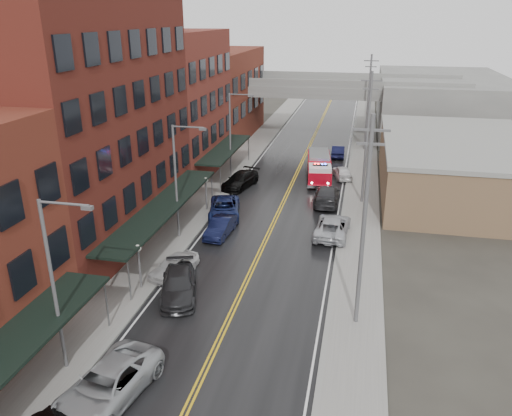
# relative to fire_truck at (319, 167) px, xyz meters

# --- Properties ---
(road) EXTENTS (11.00, 160.00, 0.02)m
(road) POSITION_rel_fire_truck_xyz_m (-2.58, -11.02, -1.46)
(road) COLOR black
(road) RESTS_ON ground
(sidewalk_left) EXTENTS (3.00, 160.00, 0.15)m
(sidewalk_left) POSITION_rel_fire_truck_xyz_m (-9.88, -11.02, -1.39)
(sidewalk_left) COLOR slate
(sidewalk_left) RESTS_ON ground
(sidewalk_right) EXTENTS (3.00, 160.00, 0.15)m
(sidewalk_right) POSITION_rel_fire_truck_xyz_m (4.72, -11.02, -1.39)
(sidewalk_right) COLOR slate
(sidewalk_right) RESTS_ON ground
(curb_left) EXTENTS (0.30, 160.00, 0.15)m
(curb_left) POSITION_rel_fire_truck_xyz_m (-8.23, -11.02, -1.39)
(curb_left) COLOR gray
(curb_left) RESTS_ON ground
(curb_right) EXTENTS (0.30, 160.00, 0.15)m
(curb_right) POSITION_rel_fire_truck_xyz_m (3.07, -11.02, -1.39)
(curb_right) COLOR gray
(curb_right) RESTS_ON ground
(brick_building_b) EXTENTS (9.00, 20.00, 18.00)m
(brick_building_b) POSITION_rel_fire_truck_xyz_m (-15.88, -18.02, 7.53)
(brick_building_b) COLOR #561C16
(brick_building_b) RESTS_ON ground
(brick_building_c) EXTENTS (9.00, 15.00, 15.00)m
(brick_building_c) POSITION_rel_fire_truck_xyz_m (-15.88, -0.52, 6.03)
(brick_building_c) COLOR maroon
(brick_building_c) RESTS_ON ground
(brick_building_far) EXTENTS (9.00, 20.00, 12.00)m
(brick_building_far) POSITION_rel_fire_truck_xyz_m (-15.88, 16.98, 4.53)
(brick_building_far) COLOR maroon
(brick_building_far) RESTS_ON ground
(tan_building) EXTENTS (14.00, 22.00, 5.00)m
(tan_building) POSITION_rel_fire_truck_xyz_m (13.42, -1.02, 1.03)
(tan_building) COLOR brown
(tan_building) RESTS_ON ground
(right_far_block) EXTENTS (18.00, 30.00, 8.00)m
(right_far_block) POSITION_rel_fire_truck_xyz_m (15.42, 28.98, 2.53)
(right_far_block) COLOR slate
(right_far_block) RESTS_ON ground
(awning_1) EXTENTS (2.60, 18.00, 3.09)m
(awning_1) POSITION_rel_fire_truck_xyz_m (-10.07, -18.02, 1.52)
(awning_1) COLOR black
(awning_1) RESTS_ON ground
(awning_2) EXTENTS (2.60, 13.00, 3.09)m
(awning_2) POSITION_rel_fire_truck_xyz_m (-10.07, -0.52, 1.52)
(awning_2) COLOR black
(awning_2) RESTS_ON ground
(globe_lamp_1) EXTENTS (0.44, 0.44, 3.12)m
(globe_lamp_1) POSITION_rel_fire_truck_xyz_m (-8.98, -25.02, 0.84)
(globe_lamp_1) COLOR #59595B
(globe_lamp_1) RESTS_ON ground
(globe_lamp_2) EXTENTS (0.44, 0.44, 3.12)m
(globe_lamp_2) POSITION_rel_fire_truck_xyz_m (-8.98, -11.02, 0.84)
(globe_lamp_2) COLOR #59595B
(globe_lamp_2) RESTS_ON ground
(street_lamp_0) EXTENTS (2.64, 0.22, 9.00)m
(street_lamp_0) POSITION_rel_fire_truck_xyz_m (-9.13, -33.02, 3.72)
(street_lamp_0) COLOR #59595B
(street_lamp_0) RESTS_ON ground
(street_lamp_1) EXTENTS (2.64, 0.22, 9.00)m
(street_lamp_1) POSITION_rel_fire_truck_xyz_m (-9.13, -17.02, 3.72)
(street_lamp_1) COLOR #59595B
(street_lamp_1) RESTS_ON ground
(street_lamp_2) EXTENTS (2.64, 0.22, 9.00)m
(street_lamp_2) POSITION_rel_fire_truck_xyz_m (-9.13, -1.02, 3.72)
(street_lamp_2) COLOR #59595B
(street_lamp_2) RESTS_ON ground
(utility_pole_0) EXTENTS (1.80, 0.24, 12.00)m
(utility_pole_0) POSITION_rel_fire_truck_xyz_m (4.62, -26.02, 4.84)
(utility_pole_0) COLOR #59595B
(utility_pole_0) RESTS_ON ground
(utility_pole_1) EXTENTS (1.80, 0.24, 12.00)m
(utility_pole_1) POSITION_rel_fire_truck_xyz_m (4.62, -6.02, 4.84)
(utility_pole_1) COLOR #59595B
(utility_pole_1) RESTS_ON ground
(utility_pole_2) EXTENTS (1.80, 0.24, 12.00)m
(utility_pole_2) POSITION_rel_fire_truck_xyz_m (4.62, 13.98, 4.84)
(utility_pole_2) COLOR #59595B
(utility_pole_2) RESTS_ON ground
(overpass) EXTENTS (40.00, 10.00, 7.50)m
(overpass) POSITION_rel_fire_truck_xyz_m (-2.58, 20.98, 4.52)
(overpass) COLOR slate
(overpass) RESTS_ON ground
(fire_truck) EXTENTS (3.70, 7.66, 2.71)m
(fire_truck) POSITION_rel_fire_truck_xyz_m (0.00, 0.00, 0.00)
(fire_truck) COLOR #B50819
(fire_truck) RESTS_ON ground
(parked_car_left_2) EXTENTS (3.77, 6.38, 1.66)m
(parked_car_left_2) POSITION_rel_fire_truck_xyz_m (-6.27, -34.57, -0.64)
(parked_car_left_2) COLOR #9B9FA3
(parked_car_left_2) RESTS_ON ground
(parked_car_left_3) EXTENTS (3.61, 5.65, 1.52)m
(parked_car_left_3) POSITION_rel_fire_truck_xyz_m (-6.31, -25.32, -0.71)
(parked_car_left_3) COLOR #232326
(parked_car_left_3) RESTS_ON ground
(parked_car_left_4) EXTENTS (2.90, 4.34, 1.37)m
(parked_car_left_4) POSITION_rel_fire_truck_xyz_m (-7.58, -22.80, -0.78)
(parked_car_left_4) COLOR silver
(parked_car_left_4) RESTS_ON ground
(parked_car_left_5) EXTENTS (1.78, 4.43, 1.43)m
(parked_car_left_5) POSITION_rel_fire_truck_xyz_m (-6.27, -15.90, -0.75)
(parked_car_left_5) COLOR black
(parked_car_left_5) RESTS_ON ground
(parked_car_left_6) EXTENTS (3.80, 6.04, 1.55)m
(parked_car_left_6) POSITION_rel_fire_truck_xyz_m (-7.04, -12.05, -0.69)
(parked_car_left_6) COLOR navy
(parked_car_left_6) RESTS_ON ground
(parked_car_left_7) EXTENTS (3.44, 5.68, 1.54)m
(parked_car_left_7) POSITION_rel_fire_truck_xyz_m (-7.58, -4.03, -0.70)
(parked_car_left_7) COLOR black
(parked_car_left_7) RESTS_ON ground
(parked_car_right_0) EXTENTS (2.84, 5.66, 1.54)m
(parked_car_right_0) POSITION_rel_fire_truck_xyz_m (2.42, -14.04, -0.70)
(parked_car_right_0) COLOR #B0B2B8
(parked_car_right_0) RESTS_ON ground
(parked_car_right_1) EXTENTS (2.39, 5.74, 1.66)m
(parked_car_right_1) POSITION_rel_fire_truck_xyz_m (1.44, -6.82, -0.64)
(parked_car_right_1) COLOR #29292C
(parked_car_right_1) RESTS_ON ground
(parked_car_right_2) EXTENTS (2.58, 4.31, 1.38)m
(parked_car_right_2) POSITION_rel_fire_truck_xyz_m (2.42, 1.11, -0.78)
(parked_car_right_2) COLOR white
(parked_car_right_2) RESTS_ON ground
(parked_car_right_3) EXTENTS (1.61, 4.39, 1.44)m
(parked_car_right_3) POSITION_rel_fire_truck_xyz_m (1.47, 9.87, -0.75)
(parked_car_right_3) COLOR black
(parked_car_right_3) RESTS_ON ground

